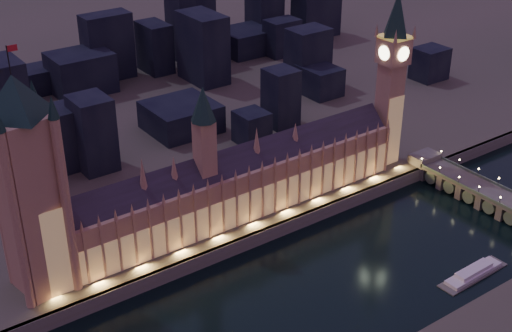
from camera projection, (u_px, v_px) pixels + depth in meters
ground_plane at (314, 280)px, 346.52m from camera, size 2000.00×2000.00×0.00m
embankment_wall at (264, 236)px, 374.17m from camera, size 2000.00×2.50×8.00m
palace_of_westminster at (237, 184)px, 377.47m from camera, size 202.00×21.55×78.00m
victoria_tower at (28, 177)px, 304.03m from camera, size 31.68×31.68×115.16m
elizabeth_tower at (393, 64)px, 414.26m from camera, size 18.00×18.00×112.16m
westminster_bridge at (488, 197)px, 406.56m from camera, size 18.28×113.00×15.90m
river_boat at (473, 273)px, 349.27m from camera, size 42.28×10.85×4.50m
city_backdrop at (133, 68)px, 526.87m from camera, size 467.78×215.63×83.54m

